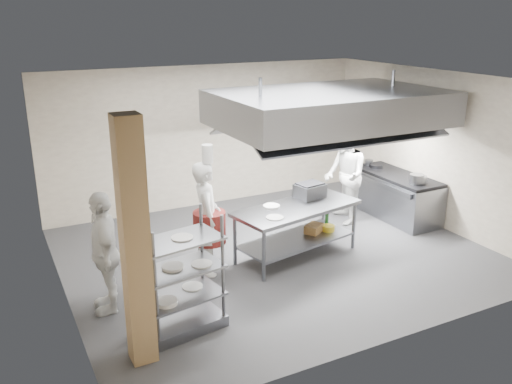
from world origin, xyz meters
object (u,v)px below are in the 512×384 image
stockpot (417,179)px  chef_head (207,218)px  island (296,231)px  chef_plating (105,252)px  pass_rack (181,275)px  griddle (310,191)px  cooking_range (395,197)px  chef_line (345,175)px

stockpot → chef_head: bearing=179.2°
island → chef_plating: (-3.27, -0.30, 0.42)m
pass_rack → stockpot: pass_rack is taller
griddle → stockpot: (2.26, -0.23, -0.04)m
pass_rack → stockpot: (5.23, 1.35, 0.20)m
cooking_range → chef_plating: 6.18m
cooking_range → chef_plating: size_ratio=1.14×
pass_rack → chef_head: chef_head is taller
chef_head → griddle: 2.03m
island → chef_plating: bearing=174.1°
chef_line → griddle: bearing=-43.7°
island → stockpot: 2.77m
cooking_range → stockpot: bearing=-98.6°
island → chef_head: chef_head is taller
pass_rack → cooking_range: 5.70m
chef_plating → cooking_range: bearing=108.2°
island → stockpot: size_ratio=8.23×
pass_rack → chef_plating: (-0.75, 0.97, 0.08)m
cooking_range → chef_head: bearing=-172.2°
chef_head → island: bearing=-79.2°
chef_head → chef_line: (3.26, 0.83, 0.05)m
chef_line → stockpot: bearing=67.6°
cooking_range → chef_line: size_ratio=1.03×
chef_head → stockpot: 4.29m
pass_rack → chef_head: (0.94, 1.40, 0.13)m
cooking_range → stockpot: 0.88m
island → pass_rack: bearing=-164.4°
pass_rack → chef_line: chef_line is taller
island → chef_plating: chef_plating is taller
griddle → stockpot: griddle is taller
chef_line → pass_rack: bearing=-43.6°
island → chef_line: 2.01m
island → griddle: 0.79m
pass_rack → chef_plating: 1.23m
griddle → island: bearing=-155.5°
chef_line → chef_head: bearing=-57.4°
cooking_range → chef_line: bearing=168.6°
island → griddle: griddle is taller
chef_plating → chef_head: bearing=112.9°
chef_line → chef_plating: (-4.95, -1.26, -0.10)m
chef_plating → stockpot: 5.99m
cooking_range → chef_line: chef_line is taller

